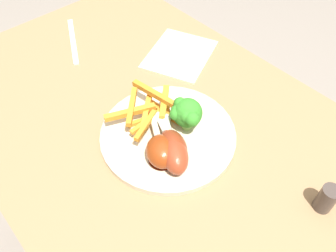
{
  "coord_description": "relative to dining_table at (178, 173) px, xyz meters",
  "views": [
    {
      "loc": [
        0.29,
        -0.28,
        1.22
      ],
      "look_at": [
        -0.02,
        -0.01,
        0.73
      ],
      "focal_mm": 36.41,
      "sensor_mm": 36.0,
      "label": 1
    }
  ],
  "objects": [
    {
      "name": "dinner_plate",
      "position": [
        -0.02,
        -0.01,
        0.12
      ],
      "size": [
        0.26,
        0.26,
        0.01
      ],
      "primitive_type": "cylinder",
      "color": "beige",
      "rests_on": "dining_table"
    },
    {
      "name": "pepper_shaker",
      "position": [
        0.26,
        0.08,
        0.14
      ],
      "size": [
        0.03,
        0.03,
        0.05
      ],
      "primitive_type": "cylinder",
      "color": "#423833",
      "rests_on": "dining_table"
    },
    {
      "name": "broccoli_floret_front",
      "position": [
        -0.01,
        0.03,
        0.16
      ],
      "size": [
        0.07,
        0.06,
        0.07
      ],
      "color": "#81B052",
      "rests_on": "dinner_plate"
    },
    {
      "name": "chicken_drumstick_extra",
      "position": [
        0.02,
        -0.03,
        0.15
      ],
      "size": [
        0.13,
        0.07,
        0.05
      ],
      "color": "#551B0D",
      "rests_on": "dinner_plate"
    },
    {
      "name": "fork",
      "position": [
        -0.41,
        0.02,
        0.11
      ],
      "size": [
        0.18,
        0.1,
        0.0
      ],
      "primitive_type": "cube",
      "rotation": [
        0.0,
        0.0,
        2.67
      ],
      "color": "silver",
      "rests_on": "dining_table"
    },
    {
      "name": "napkin",
      "position": [
        -0.19,
        0.18,
        0.11
      ],
      "size": [
        0.2,
        0.21,
        0.0
      ],
      "primitive_type": "cube",
      "rotation": [
        0.0,
        0.0,
        2.0
      ],
      "color": "beige",
      "rests_on": "dining_table"
    },
    {
      "name": "chicken_drumstick_near",
      "position": [
        0.01,
        -0.06,
        0.15
      ],
      "size": [
        0.12,
        0.09,
        0.05
      ],
      "color": "#5D1D09",
      "rests_on": "dinner_plate"
    },
    {
      "name": "chicken_drumstick_far",
      "position": [
        0.03,
        -0.04,
        0.15
      ],
      "size": [
        0.13,
        0.1,
        0.05
      ],
      "color": "#601F11",
      "rests_on": "dinner_plate"
    },
    {
      "name": "carrot_fries_pile",
      "position": [
        -0.08,
        -0.01,
        0.15
      ],
      "size": [
        0.12,
        0.15,
        0.05
      ],
      "color": "orange",
      "rests_on": "dinner_plate"
    },
    {
      "name": "dining_table",
      "position": [
        0.0,
        0.0,
        0.0
      ],
      "size": [
        1.15,
        0.64,
        0.7
      ],
      "color": "#8E6B47",
      "rests_on": "ground_plane"
    }
  ]
}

